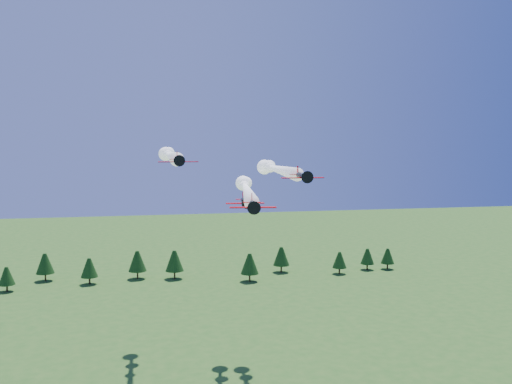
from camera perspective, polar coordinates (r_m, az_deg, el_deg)
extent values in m
cylinder|color=black|center=(90.71, -0.32, -1.31)|extent=(1.80, 5.52, 1.01)
cone|color=black|center=(87.56, -0.22, -1.55)|extent=(1.13, 1.04, 1.01)
cone|color=black|center=(86.96, -0.21, -1.59)|extent=(0.50, 0.51, 0.44)
cylinder|color=black|center=(86.80, -0.20, -1.60)|extent=(2.09, 0.35, 2.11)
cube|color=#D70100|center=(90.34, -0.31, -1.55)|extent=(7.56, 2.45, 0.12)
cube|color=#D70100|center=(94.25, -0.42, -1.04)|extent=(3.01, 1.28, 0.07)
cube|color=#D70100|center=(94.26, -0.42, -0.55)|extent=(0.23, 0.96, 1.46)
ellipsoid|color=#93B9E4|center=(89.76, -0.29, -1.12)|extent=(0.90, 1.30, 0.63)
sphere|color=white|center=(131.47, -1.13, 0.68)|extent=(2.30, 2.30, 2.30)
sphere|color=white|center=(136.68, -1.20, 0.84)|extent=(3.00, 3.00, 3.00)
sphere|color=white|center=(141.89, -1.26, 1.00)|extent=(3.70, 3.70, 3.70)
cylinder|color=black|center=(100.53, -7.80, 3.19)|extent=(0.98, 5.08, 0.94)
cone|color=black|center=(97.57, -7.70, 3.13)|extent=(0.95, 0.85, 0.94)
cone|color=black|center=(97.01, -7.68, 3.12)|extent=(0.42, 0.43, 0.41)
cylinder|color=black|center=(96.85, -7.67, 3.12)|extent=(1.97, 0.05, 1.97)
cube|color=#D70100|center=(100.16, -7.78, 3.01)|extent=(6.96, 1.33, 0.11)
cube|color=#D70100|center=(103.86, -7.90, 3.27)|extent=(2.73, 0.82, 0.07)
cube|color=#D70100|center=(103.93, -7.91, 3.69)|extent=(0.09, 0.89, 1.36)
ellipsoid|color=#93B9E4|center=(99.67, -7.77, 3.39)|extent=(0.69, 1.13, 0.59)
sphere|color=white|center=(142.93, -8.75, 3.73)|extent=(2.30, 2.30, 2.30)
sphere|color=white|center=(148.40, -8.84, 3.77)|extent=(3.00, 3.00, 3.00)
sphere|color=white|center=(153.86, -8.91, 3.82)|extent=(3.70, 3.70, 3.70)
cylinder|color=black|center=(102.69, 4.64, 1.62)|extent=(1.34, 5.64, 1.03)
cone|color=black|center=(99.52, 5.06, 1.51)|extent=(1.08, 0.99, 1.03)
cone|color=black|center=(98.92, 5.14, 1.49)|extent=(0.48, 0.49, 0.46)
cylinder|color=black|center=(98.75, 5.16, 1.48)|extent=(2.17, 0.16, 2.17)
cube|color=#D70100|center=(102.31, 4.69, 1.42)|extent=(7.72, 1.81, 0.12)
cube|color=#D70100|center=(106.26, 4.19, 1.77)|extent=(3.04, 1.04, 0.07)
cube|color=#D70100|center=(106.32, 4.18, 2.22)|extent=(0.15, 0.99, 1.50)
ellipsoid|color=#93B9E4|center=(101.76, 4.76, 1.83)|extent=(0.81, 1.28, 0.65)
sphere|color=white|center=(134.97, 1.50, 2.47)|extent=(2.30, 2.30, 2.30)
sphere|color=white|center=(138.98, 1.21, 2.54)|extent=(3.00, 3.00, 3.00)
sphere|color=white|center=(143.00, 0.94, 2.61)|extent=(3.70, 3.70, 3.70)
cylinder|color=black|center=(107.55, -1.13, -0.94)|extent=(1.36, 5.34, 0.98)
cone|color=black|center=(104.51, -0.94, -1.12)|extent=(1.04, 0.95, 0.98)
cone|color=black|center=(103.93, -0.91, -1.15)|extent=(0.46, 0.47, 0.43)
cylinder|color=black|center=(103.77, -0.90, -1.16)|extent=(2.05, 0.19, 2.05)
cube|color=#D70100|center=(107.20, -1.10, -1.13)|extent=(7.31, 1.84, 0.12)
cube|color=#D70100|center=(110.98, -1.32, -0.73)|extent=(2.89, 1.04, 0.07)
cube|color=#D70100|center=(111.00, -1.32, -0.32)|extent=(0.16, 0.93, 1.42)
ellipsoid|color=#93B9E4|center=(106.64, -1.08, -0.78)|extent=(0.79, 1.22, 0.61)
cylinder|color=#382314|center=(224.41, -20.31, -7.99)|extent=(0.60, 0.60, 2.85)
cone|color=black|center=(223.35, -20.35, -6.71)|extent=(6.51, 6.51, 7.32)
cylinder|color=#382314|center=(232.95, 11.06, -7.35)|extent=(0.60, 0.60, 2.37)
cone|color=black|center=(232.09, 11.07, -6.33)|extent=(5.41, 5.41, 6.08)
cylinder|color=#382314|center=(224.59, 2.54, -7.67)|extent=(0.60, 0.60, 2.78)
cone|color=black|center=(223.54, 2.55, -6.43)|extent=(6.35, 6.35, 7.14)
cylinder|color=#382314|center=(213.89, -23.63, -8.80)|extent=(0.60, 0.60, 2.38)
cone|color=black|center=(212.94, -23.67, -7.69)|extent=(5.43, 5.43, 6.11)
cylinder|color=#382314|center=(218.47, -11.75, -8.12)|extent=(0.60, 0.60, 2.92)
cone|color=black|center=(217.35, -11.78, -6.78)|extent=(6.68, 6.68, 7.51)
cylinder|color=#382314|center=(210.09, -0.64, -8.55)|extent=(0.60, 0.60, 2.87)
cone|color=black|center=(208.94, -0.64, -7.18)|extent=(6.56, 6.56, 7.38)
cylinder|color=#382314|center=(216.17, -8.14, -8.20)|extent=(0.60, 0.60, 2.96)
cone|color=black|center=(215.02, -8.15, -6.82)|extent=(6.78, 6.78, 7.62)
cylinder|color=#382314|center=(214.57, -16.30, -8.50)|extent=(0.60, 0.60, 2.64)
cone|color=black|center=(213.53, -16.34, -7.27)|extent=(6.03, 6.03, 6.78)
cylinder|color=#382314|center=(235.67, 13.00, -7.24)|extent=(0.60, 0.60, 2.33)
cone|color=black|center=(234.83, 13.02, -6.25)|extent=(5.32, 5.32, 5.98)
cylinder|color=#382314|center=(224.14, 8.34, -7.80)|extent=(0.60, 0.60, 2.38)
cone|color=black|center=(223.23, 8.35, -6.73)|extent=(5.44, 5.44, 6.12)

